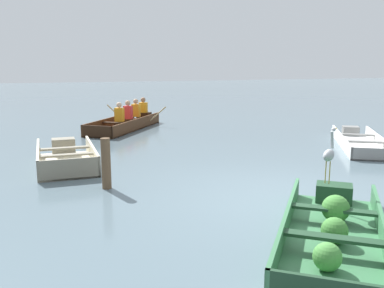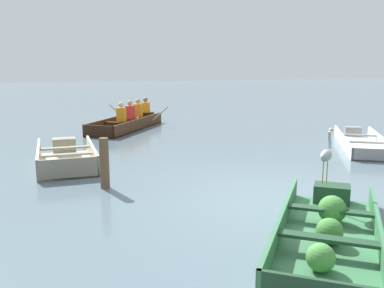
{
  "view_description": "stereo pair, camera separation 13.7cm",
  "coord_description": "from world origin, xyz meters",
  "px_view_note": "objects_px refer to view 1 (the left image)",
  "views": [
    {
      "loc": [
        -3.41,
        -6.14,
        2.27
      ],
      "look_at": [
        -0.62,
        3.19,
        0.35
      ],
      "focal_mm": 40.0,
      "sensor_mm": 36.0,
      "label": 1
    },
    {
      "loc": [
        -3.28,
        -6.18,
        2.27
      ],
      "look_at": [
        -0.62,
        3.19,
        0.35
      ],
      "focal_mm": 40.0,
      "sensor_mm": 36.0,
      "label": 2
    }
  ],
  "objects_px": {
    "skiff_white_near_moored": "(359,142)",
    "dinghy_green_foreground": "(333,228)",
    "skiff_cream_mid_moored": "(66,157)",
    "rowboat_dark_varnish_with_crew": "(128,121)",
    "heron_on_dinghy": "(329,153)",
    "mooring_post": "(106,164)"
  },
  "relations": [
    {
      "from": "skiff_cream_mid_moored",
      "to": "heron_on_dinghy",
      "type": "xyz_separation_m",
      "value": [
        3.8,
        -4.22,
        0.74
      ]
    },
    {
      "from": "rowboat_dark_varnish_with_crew",
      "to": "heron_on_dinghy",
      "type": "xyz_separation_m",
      "value": [
        1.74,
        -8.98,
        0.66
      ]
    },
    {
      "from": "dinghy_green_foreground",
      "to": "rowboat_dark_varnish_with_crew",
      "type": "height_order",
      "value": "rowboat_dark_varnish_with_crew"
    },
    {
      "from": "heron_on_dinghy",
      "to": "skiff_cream_mid_moored",
      "type": "bearing_deg",
      "value": 132.01
    },
    {
      "from": "skiff_white_near_moored",
      "to": "heron_on_dinghy",
      "type": "xyz_separation_m",
      "value": [
        -3.79,
        -4.13,
        0.79
      ]
    },
    {
      "from": "dinghy_green_foreground",
      "to": "rowboat_dark_varnish_with_crew",
      "type": "bearing_deg",
      "value": 97.05
    },
    {
      "from": "skiff_cream_mid_moored",
      "to": "rowboat_dark_varnish_with_crew",
      "type": "height_order",
      "value": "rowboat_dark_varnish_with_crew"
    },
    {
      "from": "skiff_white_near_moored",
      "to": "skiff_cream_mid_moored",
      "type": "height_order",
      "value": "skiff_cream_mid_moored"
    },
    {
      "from": "rowboat_dark_varnish_with_crew",
      "to": "heron_on_dinghy",
      "type": "relative_size",
      "value": 4.27
    },
    {
      "from": "dinghy_green_foreground",
      "to": "skiff_white_near_moored",
      "type": "height_order",
      "value": "dinghy_green_foreground"
    },
    {
      "from": "skiff_white_near_moored",
      "to": "skiff_cream_mid_moored",
      "type": "distance_m",
      "value": 7.59
    },
    {
      "from": "heron_on_dinghy",
      "to": "mooring_post",
      "type": "distance_m",
      "value": 3.79
    },
    {
      "from": "dinghy_green_foreground",
      "to": "skiff_cream_mid_moored",
      "type": "height_order",
      "value": "dinghy_green_foreground"
    },
    {
      "from": "dinghy_green_foreground",
      "to": "heron_on_dinghy",
      "type": "bearing_deg",
      "value": 60.88
    },
    {
      "from": "skiff_white_near_moored",
      "to": "skiff_cream_mid_moored",
      "type": "relative_size",
      "value": 1.41
    },
    {
      "from": "skiff_white_near_moored",
      "to": "skiff_cream_mid_moored",
      "type": "bearing_deg",
      "value": 179.3
    },
    {
      "from": "skiff_cream_mid_moored",
      "to": "rowboat_dark_varnish_with_crew",
      "type": "distance_m",
      "value": 5.18
    },
    {
      "from": "skiff_cream_mid_moored",
      "to": "rowboat_dark_varnish_with_crew",
      "type": "relative_size",
      "value": 0.71
    },
    {
      "from": "dinghy_green_foreground",
      "to": "skiff_cream_mid_moored",
      "type": "distance_m",
      "value": 6.11
    },
    {
      "from": "skiff_white_near_moored",
      "to": "dinghy_green_foreground",
      "type": "bearing_deg",
      "value": -130.42
    },
    {
      "from": "rowboat_dark_varnish_with_crew",
      "to": "heron_on_dinghy",
      "type": "distance_m",
      "value": 9.17
    },
    {
      "from": "dinghy_green_foreground",
      "to": "skiff_white_near_moored",
      "type": "relative_size",
      "value": 0.96
    }
  ]
}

